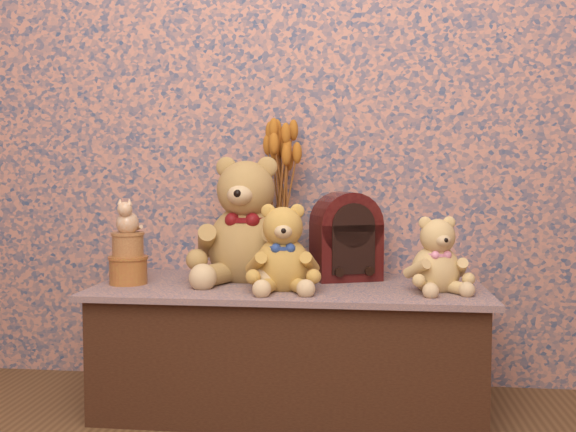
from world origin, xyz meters
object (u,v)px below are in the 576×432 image
object	(u,v)px
teddy_medium	(283,244)
teddy_large	(248,214)
cathedral_radio	(346,236)
biscuit_tin_lower	(128,270)
ceramic_vase	(281,250)
cat_figurine	(127,215)
teddy_small	(436,251)

from	to	relation	value
teddy_medium	teddy_large	bearing A→B (deg)	122.32
teddy_large	cathedral_radio	size ratio (longest dim) A/B	1.50
teddy_medium	biscuit_tin_lower	size ratio (longest dim) A/B	2.35
teddy_medium	ceramic_vase	distance (m)	0.27
ceramic_vase	cat_figurine	world-z (taller)	cat_figurine
ceramic_vase	teddy_small	bearing A→B (deg)	-23.08
teddy_large	teddy_small	world-z (taller)	teddy_large
teddy_medium	cat_figurine	distance (m)	0.55
teddy_large	cat_figurine	xyz separation A→B (m)	(-0.40, -0.13, 0.00)
teddy_medium	cathedral_radio	size ratio (longest dim) A/B	0.96
teddy_large	cat_figurine	bearing A→B (deg)	-159.14
teddy_small	ceramic_vase	xyz separation A→B (m)	(-0.54, 0.23, -0.03)
teddy_medium	cathedral_radio	bearing A→B (deg)	40.83
cathedral_radio	cat_figurine	size ratio (longest dim) A/B	2.57
ceramic_vase	cat_figurine	bearing A→B (deg)	-156.72
teddy_small	cat_figurine	size ratio (longest dim) A/B	2.12
cathedral_radio	cat_figurine	xyz separation A→B (m)	(-0.75, -0.19, 0.08)
biscuit_tin_lower	cat_figurine	bearing A→B (deg)	0.00
teddy_small	teddy_medium	bearing A→B (deg)	167.74
cathedral_radio	ceramic_vase	xyz separation A→B (m)	(-0.24, 0.03, -0.06)
teddy_large	ceramic_vase	world-z (taller)	teddy_large
ceramic_vase	teddy_large	bearing A→B (deg)	-140.03
biscuit_tin_lower	cat_figurine	distance (m)	0.19
teddy_large	ceramic_vase	xyz separation A→B (m)	(0.11, 0.09, -0.14)
teddy_large	teddy_medium	world-z (taller)	teddy_large
teddy_large	biscuit_tin_lower	xyz separation A→B (m)	(-0.40, -0.13, -0.19)
teddy_small	cathedral_radio	bearing A→B (deg)	129.88
teddy_small	cathedral_radio	size ratio (longest dim) A/B	0.83
ceramic_vase	biscuit_tin_lower	xyz separation A→B (m)	(-0.51, -0.22, -0.05)
cathedral_radio	ceramic_vase	distance (m)	0.25
biscuit_tin_lower	teddy_large	bearing A→B (deg)	17.64
teddy_medium	cat_figurine	xyz separation A→B (m)	(-0.55, 0.04, 0.09)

